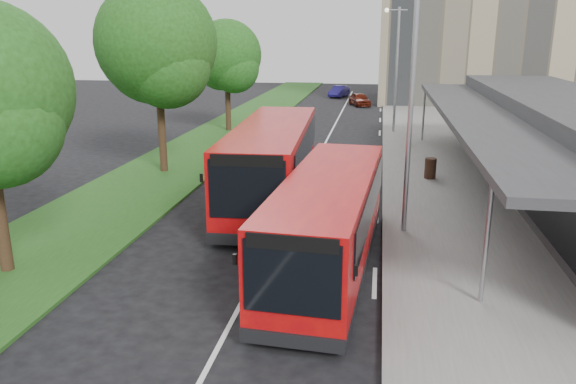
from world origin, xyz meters
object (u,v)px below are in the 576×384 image
Objects in this scene: car_near at (360,99)px; car_far at (339,91)px; bus_main at (328,222)px; bollard at (410,137)px; litter_bin at (430,168)px; bus_second at (272,163)px; tree_far at (227,60)px; tree_mid at (157,51)px; lamp_post_near at (409,93)px; lamp_post_far at (396,62)px.

car_near reaches higher than car_far.
bus_main is 10.91× the size of bollard.
bus_main is at bearing -109.35° from litter_bin.
bus_second reaches higher than car_near.
bus_main is (8.95, -22.22, -3.43)m from tree_far.
car_near reaches higher than litter_bin.
tree_mid reaches higher than car_far.
tree_mid is 9.59× the size of litter_bin.
bollard is at bearing 61.13° from bus_second.
lamp_post_near is 2.28× the size of car_near.
tree_far reaches higher than car_far.
litter_bin is at bearing 1.35° from tree_mid.
bus_second is at bearing -33.21° from tree_mid.
tree_far is 0.93× the size of lamp_post_far.
bollard is 0.25× the size of car_near.
car_far is at bearing 90.64° from car_near.
tree_far is 17.46m from bus_second.
litter_bin is at bearing -64.00° from car_far.
tree_far reaches higher than bus_second.
bollard is (-0.53, 7.92, -0.02)m from litter_bin.
tree_mid is at bearing 147.64° from lamp_post_near.
tree_mid is at bearing 134.90° from bus_main.
lamp_post_far is 23.50m from bus_main.
bus_second is at bearing -106.38° from lamp_post_far.
tree_mid is 1.19× the size of tree_far.
litter_bin is (1.51, 7.35, -4.10)m from lamp_post_near.
car_far is at bearing 75.40° from tree_far.
lamp_post_far reaches higher than car_far.
bus_main is at bearing -71.18° from car_far.
litter_bin is (1.51, -12.65, -4.10)m from lamp_post_far.
tree_mid is 14.26m from bus_main.
litter_bin reaches higher than bollard.
bus_main is at bearing -124.60° from lamp_post_near.
tree_mid reaches higher than litter_bin.
car_far is (-5.21, 21.79, -4.13)m from lamp_post_far.
car_near is (-4.29, 27.40, -0.02)m from litter_bin.
bus_main is 45.07m from car_far.
bus_main is (8.95, -10.22, -4.36)m from tree_mid.
lamp_post_near is 15.85m from bollard.
bus_second is 13.65m from bollard.
tree_far is at bearing 137.20° from litter_bin.
tree_far is 11.17m from lamp_post_far.
bollard is (12.10, 8.22, -5.16)m from tree_mid.
tree_far reaches higher than bus_main.
lamp_post_far reaches higher than bus_main.
lamp_post_near is (11.13, -19.05, -0.11)m from tree_far.
tree_far is at bearing 120.29° from lamp_post_near.
bus_main is at bearing -48.79° from tree_mid.
bus_main is 6.80m from bus_second.
tree_mid is at bearing -178.65° from litter_bin.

